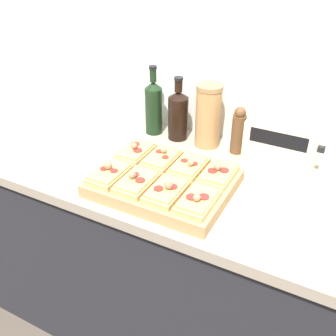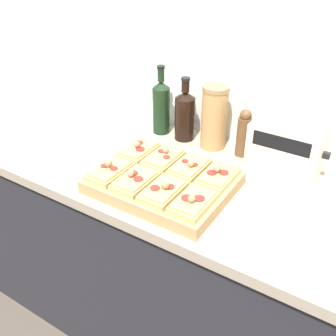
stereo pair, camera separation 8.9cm
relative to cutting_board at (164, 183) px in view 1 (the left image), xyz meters
name	(u,v)px [view 1 (the left image)]	position (x,y,z in m)	size (l,w,h in m)	color
wall_back	(226,52)	(0.02, 0.48, 0.33)	(6.00, 0.06, 2.50)	silver
kitchen_counter	(182,261)	(0.02, 0.12, -0.47)	(2.63, 0.67, 0.90)	#232328
cutting_board	(164,183)	(0.00, 0.00, 0.00)	(0.45, 0.35, 0.04)	tan
pizza_slice_back_left	(136,151)	(-0.16, 0.08, 0.04)	(0.10, 0.16, 0.05)	tan
pizza_slice_back_midleft	(162,158)	(-0.05, 0.08, 0.04)	(0.10, 0.16, 0.05)	tan
pizza_slice_back_midright	(189,166)	(0.05, 0.08, 0.04)	(0.10, 0.16, 0.05)	tan
pizza_slice_back_right	(218,174)	(0.16, 0.08, 0.04)	(0.10, 0.16, 0.05)	tan
pizza_slice_front_left	(109,173)	(-0.16, -0.08, 0.04)	(0.10, 0.16, 0.06)	tan
pizza_slice_front_midleft	(137,182)	(-0.05, -0.08, 0.04)	(0.10, 0.16, 0.05)	tan
pizza_slice_front_midright	(166,191)	(0.05, -0.08, 0.04)	(0.10, 0.16, 0.06)	tan
pizza_slice_front_right	(198,201)	(0.16, -0.08, 0.04)	(0.10, 0.16, 0.05)	tan
olive_oil_bottle	(154,106)	(-0.24, 0.36, 0.10)	(0.07, 0.07, 0.29)	black
wine_bottle	(178,114)	(-0.12, 0.36, 0.09)	(0.08, 0.08, 0.26)	black
grain_jar_tall	(208,116)	(0.01, 0.36, 0.11)	(0.10, 0.10, 0.26)	#AD7F4C
pepper_mill	(238,131)	(0.13, 0.36, 0.07)	(0.05, 0.05, 0.19)	brown
toaster_oven	(282,143)	(0.31, 0.33, 0.07)	(0.27, 0.18, 0.19)	beige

